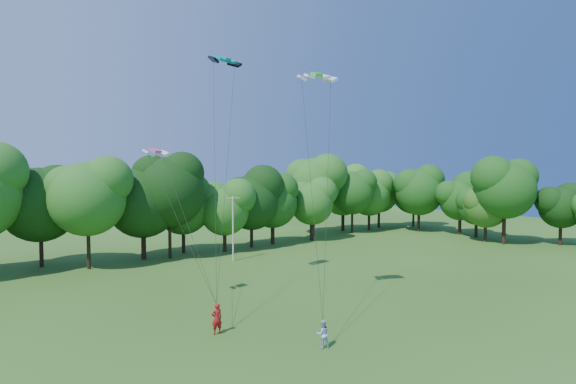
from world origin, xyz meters
TOP-DOWN VIEW (x-y plane):
  - ground at (0.00, 0.00)m, footprint 160.00×160.00m
  - utility_pole at (5.76, 28.64)m, footprint 1.35×0.63m
  - kite_flyer_left at (-6.55, 10.18)m, footprint 0.72×0.49m
  - kite_flyer_right at (-2.89, 4.59)m, footprint 0.96×0.88m
  - kite_teal at (-0.86, 18.87)m, footprint 2.88×1.59m
  - kite_green at (1.53, 10.15)m, footprint 2.97×2.16m
  - kite_pink at (-7.56, 17.03)m, footprint 1.86×1.17m
  - tree_back_center at (0.92, 34.45)m, footprint 8.80×8.80m
  - tree_back_east at (33.08, 38.87)m, footprint 8.50×8.50m
  - tree_flank_east at (40.51, 18.29)m, footprint 6.60×6.60m

SIDE VIEW (x-z plane):
  - ground at x=0.00m, z-range 0.00..0.00m
  - kite_flyer_right at x=-2.89m, z-range 0.00..1.61m
  - kite_flyer_left at x=-6.55m, z-range 0.00..1.92m
  - utility_pole at x=5.76m, z-range 0.13..7.30m
  - tree_flank_east at x=40.51m, z-range 1.19..10.80m
  - tree_back_east at x=33.08m, z-range 1.54..13.90m
  - tree_back_center at x=0.92m, z-range 1.59..14.40m
  - kite_pink at x=-7.56m, z-range 11.25..11.62m
  - kite_green at x=1.53m, z-range 16.55..17.06m
  - kite_teal at x=-0.86m, z-range 18.97..19.58m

